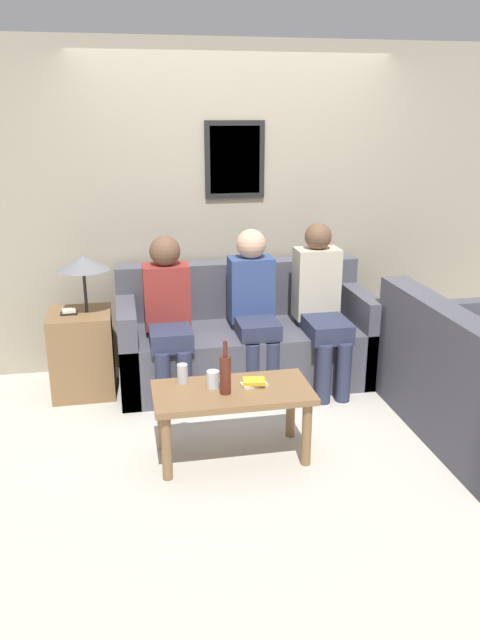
{
  "coord_description": "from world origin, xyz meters",
  "views": [
    {
      "loc": [
        -0.93,
        -4.09,
        2.07
      ],
      "look_at": [
        -0.16,
        -0.12,
        0.71
      ],
      "focal_mm": 35.0,
      "sensor_mm": 36.0,
      "label": 1
    }
  ],
  "objects_px": {
    "person_left": "(168,310)",
    "person_right": "(321,301)",
    "couch_main": "(245,340)",
    "coffee_table": "(232,401)",
    "couch_side": "(474,388)",
    "wine_bottle": "(225,374)",
    "drinking_glass": "(213,379)",
    "person_middle": "(254,302)"
  },
  "relations": [
    {
      "from": "couch_side",
      "to": "drinking_glass",
      "type": "bearing_deg",
      "value": 88.44
    },
    {
      "from": "drinking_glass",
      "to": "person_right",
      "type": "bearing_deg",
      "value": 43.48
    },
    {
      "from": "couch_side",
      "to": "person_middle",
      "type": "relative_size",
      "value": 1.25
    },
    {
      "from": "coffee_table",
      "to": "wine_bottle",
      "type": "height_order",
      "value": "wine_bottle"
    },
    {
      "from": "couch_side",
      "to": "drinking_glass",
      "type": "height_order",
      "value": "couch_side"
    },
    {
      "from": "couch_side",
      "to": "coffee_table",
      "type": "distance_m",
      "value": 1.63
    },
    {
      "from": "person_middle",
      "to": "person_left",
      "type": "bearing_deg",
      "value": -175.29
    },
    {
      "from": "drinking_glass",
      "to": "person_middle",
      "type": "height_order",
      "value": "person_middle"
    },
    {
      "from": "person_left",
      "to": "couch_main",
      "type": "bearing_deg",
      "value": 17.59
    },
    {
      "from": "person_middle",
      "to": "person_right",
      "type": "xyz_separation_m",
      "value": [
        0.52,
        -0.06,
        0.0
      ]
    },
    {
      "from": "drinking_glass",
      "to": "person_right",
      "type": "height_order",
      "value": "person_right"
    },
    {
      "from": "drinking_glass",
      "to": "person_left",
      "type": "height_order",
      "value": "person_left"
    },
    {
      "from": "couch_side",
      "to": "person_left",
      "type": "xyz_separation_m",
      "value": [
        -1.93,
        0.99,
        0.35
      ]
    },
    {
      "from": "couch_side",
      "to": "coffee_table",
      "type": "bearing_deg",
      "value": 90.23
    },
    {
      "from": "couch_main",
      "to": "person_right",
      "type": "xyz_separation_m",
      "value": [
        0.56,
        -0.2,
        0.36
      ]
    },
    {
      "from": "wine_bottle",
      "to": "person_right",
      "type": "height_order",
      "value": "person_right"
    },
    {
      "from": "person_middle",
      "to": "person_right",
      "type": "distance_m",
      "value": 0.52
    },
    {
      "from": "couch_main",
      "to": "person_left",
      "type": "bearing_deg",
      "value": -162.41
    },
    {
      "from": "couch_side",
      "to": "person_middle",
      "type": "height_order",
      "value": "person_middle"
    },
    {
      "from": "couch_side",
      "to": "person_right",
      "type": "distance_m",
      "value": 1.29
    },
    {
      "from": "person_left",
      "to": "person_right",
      "type": "relative_size",
      "value": 0.96
    },
    {
      "from": "couch_side",
      "to": "person_middle",
      "type": "bearing_deg",
      "value": 50.61
    },
    {
      "from": "coffee_table",
      "to": "person_left",
      "type": "relative_size",
      "value": 0.8
    },
    {
      "from": "couch_side",
      "to": "couch_main",
      "type": "bearing_deg",
      "value": 47.95
    },
    {
      "from": "coffee_table",
      "to": "person_right",
      "type": "xyz_separation_m",
      "value": [
        0.88,
        0.99,
        0.3
      ]
    },
    {
      "from": "coffee_table",
      "to": "drinking_glass",
      "type": "height_order",
      "value": "drinking_glass"
    },
    {
      "from": "couch_main",
      "to": "person_middle",
      "type": "relative_size",
      "value": 1.62
    },
    {
      "from": "couch_side",
      "to": "person_right",
      "type": "relative_size",
      "value": 1.21
    },
    {
      "from": "couch_main",
      "to": "drinking_glass",
      "type": "bearing_deg",
      "value": -110.6
    },
    {
      "from": "drinking_glass",
      "to": "person_middle",
      "type": "distance_m",
      "value": 1.12
    },
    {
      "from": "wine_bottle",
      "to": "drinking_glass",
      "type": "distance_m",
      "value": 0.14
    },
    {
      "from": "couch_main",
      "to": "wine_bottle",
      "type": "bearing_deg",
      "value": -106.52
    },
    {
      "from": "coffee_table",
      "to": "wine_bottle",
      "type": "bearing_deg",
      "value": -138.63
    },
    {
      "from": "couch_main",
      "to": "person_right",
      "type": "bearing_deg",
      "value": -19.84
    },
    {
      "from": "person_left",
      "to": "person_middle",
      "type": "xyz_separation_m",
      "value": [
        0.66,
        0.05,
        0.01
      ]
    },
    {
      "from": "person_middle",
      "to": "coffee_table",
      "type": "bearing_deg",
      "value": -108.84
    },
    {
      "from": "couch_main",
      "to": "coffee_table",
      "type": "distance_m",
      "value": 1.24
    },
    {
      "from": "couch_side",
      "to": "drinking_glass",
      "type": "xyz_separation_m",
      "value": [
        -1.74,
        0.05,
        0.19
      ]
    },
    {
      "from": "person_left",
      "to": "person_right",
      "type": "distance_m",
      "value": 1.18
    },
    {
      "from": "couch_main",
      "to": "coffee_table",
      "type": "xyz_separation_m",
      "value": [
        -0.32,
        -1.19,
        0.06
      ]
    },
    {
      "from": "drinking_glass",
      "to": "couch_main",
      "type": "bearing_deg",
      "value": 69.4
    },
    {
      "from": "couch_main",
      "to": "coffee_table",
      "type": "relative_size",
      "value": 2.05
    }
  ]
}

